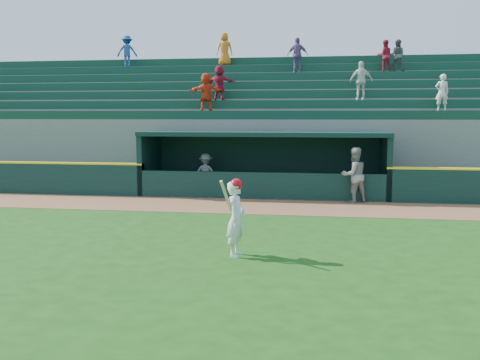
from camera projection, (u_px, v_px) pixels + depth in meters
The scene contains 7 objects.
ground at pixel (230, 239), 13.36m from camera, with size 120.00×120.00×0.00m, color #194611.
warning_track at pixel (255, 206), 18.16m from camera, with size 40.00×3.00×0.01m, color brown.
dugout_player_front at pixel (354, 175), 18.86m from camera, with size 0.95×0.74×1.96m, color gray.
dugout_player_inside at pixel (206, 173), 21.35m from camera, with size 1.02×0.58×1.57m, color #969591.
dugout at pixel (265, 159), 21.05m from camera, with size 9.40×2.80×2.46m.
stands at pixel (275, 130), 25.40m from camera, with size 34.50×6.27×7.14m.
batter_at_plate at pixel (236, 217), 11.68m from camera, with size 0.52×0.79×1.73m.
Camera 1 is at (2.24, -12.89, 3.07)m, focal length 40.00 mm.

